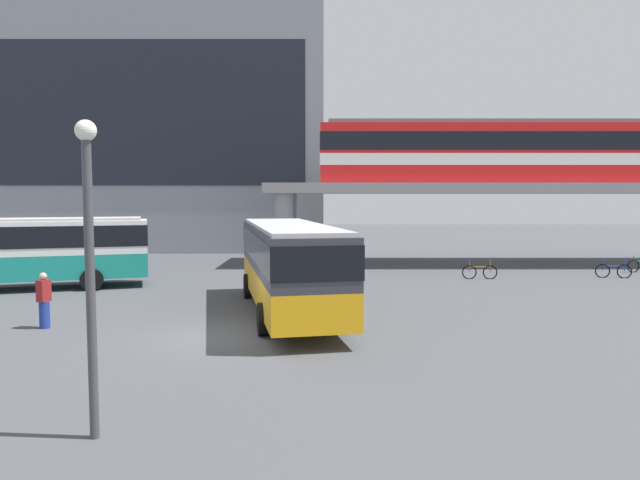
% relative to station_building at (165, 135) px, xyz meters
% --- Properties ---
extents(ground_plane, '(120.00, 120.00, 0.00)m').
position_rel_station_building_xyz_m(ground_plane, '(9.89, -20.93, -9.30)').
color(ground_plane, '#47494F').
extents(station_building, '(26.45, 11.74, 18.58)m').
position_rel_station_building_xyz_m(station_building, '(0.00, 0.00, 0.00)').
color(station_building, gray).
rests_on(station_building, ground_plane).
extents(elevated_platform, '(32.39, 6.30, 4.99)m').
position_rel_station_building_xyz_m(elevated_platform, '(25.86, -12.01, -4.97)').
color(elevated_platform, gray).
rests_on(elevated_platform, ground_plane).
extents(train, '(24.99, 2.96, 3.84)m').
position_rel_station_building_xyz_m(train, '(25.45, -12.01, -2.34)').
color(train, red).
rests_on(train, elevated_platform).
extents(bus_main, '(4.61, 11.32, 3.22)m').
position_rel_station_building_xyz_m(bus_main, '(11.86, -27.51, -7.31)').
color(bus_main, orange).
rests_on(bus_main, ground_plane).
extents(bus_secondary, '(11.30, 5.69, 3.22)m').
position_rel_station_building_xyz_m(bus_secondary, '(-0.54, -22.20, -7.31)').
color(bus_secondary, teal).
rests_on(bus_secondary, ground_plane).
extents(bicycle_brown, '(1.79, 0.14, 1.04)m').
position_rel_station_building_xyz_m(bicycle_brown, '(21.12, -18.81, -8.94)').
color(bicycle_brown, black).
rests_on(bicycle_brown, ground_plane).
extents(bicycle_blue, '(1.77, 0.40, 1.04)m').
position_rel_station_building_xyz_m(bicycle_blue, '(28.16, -18.39, -8.94)').
color(bicycle_blue, black).
rests_on(bicycle_blue, ground_plane).
extents(pedestrian_at_kerb, '(0.36, 0.46, 1.79)m').
position_rel_station_building_xyz_m(pedestrian_at_kerb, '(4.17, -29.82, -8.45)').
color(pedestrian_at_kerb, navy).
rests_on(pedestrian_at_kerb, ground_plane).
extents(lamp_post, '(0.36, 0.36, 5.48)m').
position_rel_station_building_xyz_m(lamp_post, '(9.04, -38.22, -6.01)').
color(lamp_post, '#3F3F44').
rests_on(lamp_post, ground_plane).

